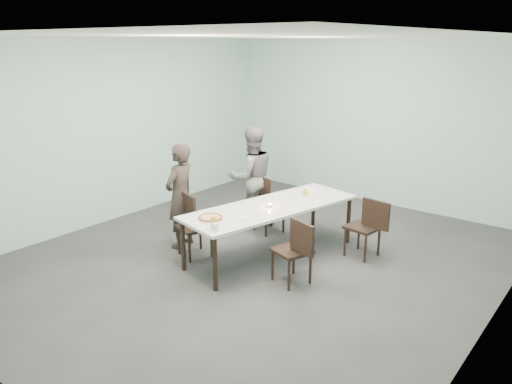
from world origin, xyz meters
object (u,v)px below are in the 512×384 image
Objects in this scene: table at (271,209)px; side_plate at (244,218)px; amber_tumbler at (305,192)px; beer_glass at (214,223)px; pizza at (210,218)px; diner_near at (180,196)px; tealight at (269,205)px; chair_far_right at (368,224)px; chair_near_left at (192,221)px; chair_far_left at (266,200)px; water_tumbler at (215,227)px; diner_far at (251,177)px; chair_near_right at (296,247)px.

table is 15.19× the size of side_plate.
beer_glass is at bearing -93.40° from amber_tumbler.
pizza is at bearing -137.85° from side_plate.
beer_glass is (1.23, -0.61, 0.05)m from diner_near.
pizza is at bearing -108.77° from tealight.
beer_glass reaches higher than pizza.
chair_far_right is 2.72m from diner_near.
pizza is at bearing 58.42° from chair_far_right.
pizza is 1.71m from amber_tumbler.
table is at bearing 93.35° from side_plate.
chair_near_left and chair_far_left have the same top height.
beer_glass is (0.26, -0.21, 0.06)m from pizza.
chair_far_left is 1.76m from pizza.
tealight is (-0.03, 1.14, -0.02)m from water_tumbler.
diner_far reaches higher than diner_near.
chair_near_left is at bearing 62.82° from diner_near.
beer_glass is 1.67× the size of water_tumbler.
pizza reaches higher than table.
amber_tumbler is (0.05, 1.38, 0.04)m from side_plate.
diner_far is at bearing 112.45° from pizza.
water_tumbler is (0.00, -0.56, 0.04)m from side_plate.
table is 1.36m from chair_far_right.
amber_tumbler is (0.76, -0.03, 0.29)m from chair_far_left.
tealight is 0.70× the size of amber_tumbler.
chair_near_left is 1.00× the size of chair_far_left.
side_plate is 1.20× the size of beer_glass.
chair_far_right is 15.54× the size of tealight.
water_tumbler is (1.30, -0.66, 0.02)m from diner_near.
chair_far_right is at bearing 35.52° from table.
side_plate is at bearing 82.76° from beer_glass.
beer_glass is (-1.13, -1.93, 0.32)m from chair_far_right.
water_tumbler reaches higher than side_plate.
tealight is at bearing 51.30° from chair_near_left.
table is 0.75m from amber_tumbler.
diner_far is at bearing 112.28° from chair_near_left.
beer_glass reaches higher than chair_near_right.
chair_far_right is at bearing 110.31° from diner_near.
chair_far_right is at bearing -86.01° from chair_near_right.
water_tumbler is at bearing -88.63° from tealight.
table is 3.14× the size of chair_near_right.
chair_near_right is (1.44, -1.29, 0.00)m from chair_far_left.
chair_near_left is (-0.92, -0.65, -0.19)m from table.
beer_glass is 1.88× the size of amber_tumbler.
chair_near_left is 0.99m from side_plate.
chair_near_right is 0.56× the size of diner_near.
tealight is (-0.76, 0.47, 0.27)m from chair_near_right.
chair_far_left is 0.47m from diner_far.
chair_near_right is at bearing 81.21° from diner_near.
water_tumbler is (-0.73, -0.66, 0.29)m from chair_near_right.
chair_near_right is at bearing 22.89° from chair_near_left.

